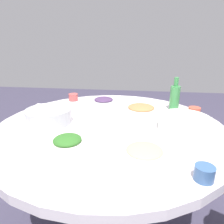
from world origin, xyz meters
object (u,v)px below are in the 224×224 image
(dish_noodles, at_px, (144,152))
(tea_cup_side, at_px, (194,112))
(dish_eggplant, at_px, (104,101))
(tea_cup_far, at_px, (73,97))
(dish_tofu_braise, at_px, (141,109))
(green_bottle, at_px, (175,97))
(soup_bowl, at_px, (184,123))
(tea_cup_near, at_px, (204,173))
(dish_greens, at_px, (68,142))
(rice_bowl, at_px, (49,116))
(round_dining_table, at_px, (110,141))

(dish_noodles, bearing_deg, tea_cup_side, 147.65)
(dish_eggplant, bearing_deg, tea_cup_far, -95.50)
(dish_tofu_braise, height_order, green_bottle, green_bottle)
(soup_bowl, relative_size, tea_cup_near, 4.34)
(dish_greens, height_order, tea_cup_far, tea_cup_far)
(rice_bowl, relative_size, tea_cup_far, 3.62)
(rice_bowl, distance_m, soup_bowl, 0.78)
(round_dining_table, relative_size, rice_bowl, 5.00)
(tea_cup_near, bearing_deg, dish_eggplant, -150.19)
(dish_eggplant, xyz_separation_m, dish_noodles, (0.75, 0.30, -0.00))
(dish_noodles, relative_size, tea_cup_far, 2.99)
(soup_bowl, distance_m, dish_noodles, 0.38)
(tea_cup_far, bearing_deg, tea_cup_near, 39.87)
(green_bottle, bearing_deg, dish_tofu_braise, -78.15)
(dish_eggplant, height_order, dish_greens, dish_greens)
(dish_noodles, height_order, tea_cup_near, tea_cup_near)
(dish_greens, bearing_deg, green_bottle, 135.64)
(round_dining_table, xyz_separation_m, soup_bowl, (0.01, 0.41, 0.14))
(round_dining_table, distance_m, rice_bowl, 0.40)
(tea_cup_far, relative_size, tea_cup_side, 0.97)
(dish_tofu_braise, bearing_deg, dish_noodles, 1.07)
(tea_cup_near, bearing_deg, dish_noodles, -123.96)
(green_bottle, bearing_deg, tea_cup_side, 45.38)
(dish_greens, height_order, tea_cup_near, tea_cup_near)
(dish_noodles, bearing_deg, rice_bowl, -118.24)
(soup_bowl, xyz_separation_m, dish_greens, (0.27, -0.58, -0.01))
(tea_cup_near, bearing_deg, round_dining_table, -138.88)
(soup_bowl, xyz_separation_m, tea_cup_near, (0.45, -0.02, -0.01))
(dish_tofu_braise, relative_size, tea_cup_far, 3.21)
(dish_tofu_braise, relative_size, green_bottle, 1.01)
(soup_bowl, bearing_deg, dish_eggplant, -130.06)
(rice_bowl, xyz_separation_m, dish_tofu_braise, (-0.28, 0.55, -0.03))
(dish_greens, relative_size, tea_cup_side, 2.66)
(green_bottle, height_order, tea_cup_far, green_bottle)
(soup_bowl, height_order, dish_greens, soup_bowl)
(soup_bowl, xyz_separation_m, dish_tofu_braise, (-0.27, -0.23, -0.02))
(dish_tofu_braise, height_order, tea_cup_far, tea_cup_far)
(tea_cup_side, bearing_deg, dish_noodles, -32.35)
(dish_eggplant, bearing_deg, dish_tofu_braise, 59.99)
(round_dining_table, distance_m, tea_cup_near, 0.62)
(green_bottle, bearing_deg, dish_eggplant, -103.09)
(dish_noodles, xyz_separation_m, dish_greens, (-0.04, -0.36, 0.00))
(tea_cup_side, bearing_deg, tea_cup_near, -10.46)
(round_dining_table, bearing_deg, dish_noodles, 31.15)
(dish_noodles, xyz_separation_m, tea_cup_near, (0.14, 0.21, 0.01))
(dish_noodles, bearing_deg, dish_greens, -96.68)
(round_dining_table, distance_m, tea_cup_far, 0.60)
(green_bottle, xyz_separation_m, tea_cup_near, (0.76, -0.01, -0.07))
(rice_bowl, relative_size, tea_cup_near, 3.73)
(green_bottle, bearing_deg, tea_cup_far, -100.64)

